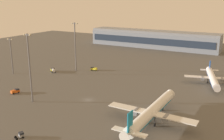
# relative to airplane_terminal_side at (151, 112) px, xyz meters

# --- Properties ---
(ground_plane) EXTENTS (416.00, 416.00, 0.00)m
(ground_plane) POSITION_rel_airplane_terminal_side_xyz_m (-34.60, 7.80, -4.41)
(ground_plane) COLOR #56544F
(terminal_building) EXTENTS (126.77, 22.40, 16.40)m
(terminal_building) POSITION_rel_airplane_terminal_side_xyz_m (-59.12, 155.98, 3.69)
(terminal_building) COLOR gray
(terminal_building) RESTS_ON ground
(airplane_terminal_side) EXTENTS (35.25, 45.36, 11.66)m
(airplane_terminal_side) POSITION_rel_airplane_terminal_side_xyz_m (0.00, 0.00, 0.00)
(airplane_terminal_side) COLOR silver
(airplane_terminal_side) RESTS_ON ground
(airplane_near_gate) EXTENTS (30.14, 38.39, 10.01)m
(airplane_near_gate) POSITION_rel_airplane_terminal_side_xyz_m (12.52, 61.47, -0.62)
(airplane_near_gate) COLOR white
(airplane_near_gate) RESTS_ON ground
(cargo_loader) EXTENTS (2.81, 4.47, 2.25)m
(cargo_loader) POSITION_rel_airplane_terminal_side_xyz_m (-71.85, -3.03, -3.23)
(cargo_loader) COLOR #D85919
(cargo_loader) RESTS_ON ground
(pushback_tug) EXTENTS (2.88, 3.54, 2.05)m
(pushback_tug) POSITION_rel_airplane_terminal_side_xyz_m (-34.83, -32.79, -3.34)
(pushback_tug) COLOR gray
(pushback_tug) RESTS_ON ground
(maintenance_van) EXTENTS (4.34, 2.45, 2.25)m
(maintenance_van) POSITION_rel_airplane_terminal_side_xyz_m (-61.50, 53.64, -3.23)
(maintenance_van) COLOR yellow
(maintenance_van) RESTS_ON ground
(fuel_truck) EXTENTS (6.22, 5.59, 2.35)m
(fuel_truck) POSITION_rel_airplane_terminal_side_xyz_m (-82.73, 37.44, -3.04)
(fuel_truck) COLOR yellow
(fuel_truck) RESTS_ON ground
(apron_light_east) EXTENTS (4.80, 0.90, 22.67)m
(apron_light_east) POSITION_rel_airplane_terminal_side_xyz_m (-102.47, 21.92, 8.72)
(apron_light_east) COLOR slate
(apron_light_east) RESTS_ON ground
(apron_light_west) EXTENTS (4.80, 0.90, 31.84)m
(apron_light_west) POSITION_rel_airplane_terminal_side_xyz_m (-71.71, 47.76, 13.43)
(apron_light_west) COLOR slate
(apron_light_west) RESTS_ON ground
(apron_light_central) EXTENTS (4.80, 0.90, 31.80)m
(apron_light_central) POSITION_rel_airplane_terminal_side_xyz_m (-55.82, -6.93, 13.41)
(apron_light_central) COLOR slate
(apron_light_central) RESTS_ON ground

